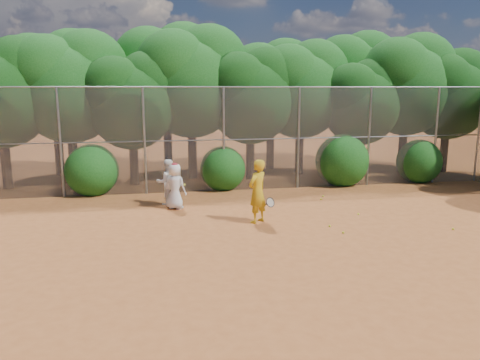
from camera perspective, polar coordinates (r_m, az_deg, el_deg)
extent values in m
plane|color=#A65525|center=(12.97, 6.39, -6.74)|extent=(80.00, 80.00, 0.00)
cylinder|color=gray|center=(18.23, -21.05, 4.23)|extent=(0.09, 0.09, 4.00)
cylinder|color=gray|center=(17.91, -11.56, 4.64)|extent=(0.09, 0.09, 4.00)
cylinder|color=gray|center=(18.10, -2.00, 4.92)|extent=(0.09, 0.09, 4.00)
cylinder|color=gray|center=(18.77, 7.14, 5.07)|extent=(0.09, 0.09, 4.00)
cylinder|color=gray|center=(19.87, 15.45, 5.09)|extent=(0.09, 0.09, 4.00)
cylinder|color=gray|center=(21.34, 22.76, 5.02)|extent=(0.09, 0.09, 4.00)
cylinder|color=gray|center=(18.16, 1.14, 11.27)|extent=(20.00, 0.05, 0.05)
cylinder|color=gray|center=(18.27, 1.12, 4.99)|extent=(20.00, 0.04, 0.04)
cube|color=slate|center=(18.27, 1.12, 4.99)|extent=(20.00, 0.02, 4.00)
cylinder|color=gray|center=(22.49, 27.05, 4.94)|extent=(0.09, 0.09, 4.00)
cylinder|color=black|center=(20.85, -26.67, 2.32)|extent=(0.38, 0.38, 2.38)
sphere|color=#0B330C|center=(20.66, -27.24, 8.72)|extent=(3.81, 3.81, 3.81)
sphere|color=#0B330C|center=(20.83, -25.14, 11.54)|extent=(3.05, 3.05, 3.05)
cylinder|color=black|center=(20.76, -19.67, 3.03)|extent=(0.38, 0.38, 2.52)
sphere|color=#134F15|center=(20.58, -20.13, 9.84)|extent=(4.03, 4.03, 4.03)
sphere|color=#134F15|center=(20.88, -17.90, 12.77)|extent=(3.23, 3.23, 3.23)
sphere|color=#134F15|center=(20.42, -22.42, 11.95)|extent=(3.02, 3.02, 3.02)
cylinder|color=black|center=(19.83, -12.81, 2.54)|extent=(0.36, 0.36, 2.17)
sphere|color=#0B330C|center=(19.64, -13.09, 8.68)|extent=(3.47, 3.47, 3.47)
sphere|color=#0B330C|center=(19.95, -11.12, 11.29)|extent=(2.78, 2.78, 2.78)
sphere|color=#0B330C|center=(19.40, -15.03, 10.62)|extent=(2.60, 2.60, 2.60)
cylinder|color=black|center=(20.83, -5.84, 3.85)|extent=(0.39, 0.39, 2.66)
sphere|color=#134F15|center=(20.66, -5.99, 11.03)|extent=(4.26, 4.26, 4.26)
sphere|color=#134F15|center=(21.19, -3.77, 13.95)|extent=(3.40, 3.40, 3.40)
sphere|color=#134F15|center=(20.31, -8.12, 13.38)|extent=(3.19, 3.19, 3.19)
cylinder|color=black|center=(20.62, 1.26, 3.28)|extent=(0.37, 0.37, 2.27)
sphere|color=#0B330C|center=(20.43, 1.29, 9.49)|extent=(3.64, 3.64, 3.64)
sphere|color=#0B330C|center=(20.93, 3.09, 12.01)|extent=(2.91, 2.91, 2.91)
sphere|color=#0B330C|center=(20.03, -0.37, 11.54)|extent=(2.73, 2.73, 2.73)
cylinder|color=black|center=(22.00, 7.25, 3.93)|extent=(0.38, 0.38, 2.45)
sphere|color=#134F15|center=(21.83, 7.40, 10.19)|extent=(3.92, 3.92, 3.92)
sphere|color=#134F15|center=(22.45, 9.11, 12.67)|extent=(3.14, 3.14, 3.14)
sphere|color=#134F15|center=(21.35, 5.91, 12.31)|extent=(2.94, 2.94, 2.94)
cylinder|color=black|center=(21.99, 14.26, 3.21)|extent=(0.36, 0.36, 2.10)
sphere|color=#0B330C|center=(21.81, 14.52, 8.57)|extent=(3.36, 3.36, 3.36)
sphere|color=#0B330C|center=(22.39, 15.85, 10.72)|extent=(2.69, 2.69, 2.69)
sphere|color=#0B330C|center=(21.33, 13.43, 10.38)|extent=(2.52, 2.52, 2.52)
cylinder|color=black|center=(23.63, 19.22, 4.06)|extent=(0.39, 0.39, 2.59)
sphere|color=#134F15|center=(23.47, 19.63, 10.22)|extent=(4.14, 4.14, 4.14)
sphere|color=#134F15|center=(24.26, 21.03, 12.59)|extent=(3.32, 3.32, 3.32)
sphere|color=#134F15|center=(22.86, 18.54, 12.36)|extent=(3.11, 3.11, 3.11)
cylinder|color=black|center=(24.44, 23.64, 3.64)|extent=(0.37, 0.37, 2.31)
sphere|color=#0B330C|center=(24.28, 24.06, 8.93)|extent=(3.70, 3.70, 3.70)
sphere|color=#0B330C|center=(25.00, 25.18, 11.01)|extent=(2.96, 2.96, 2.96)
sphere|color=#0B330C|center=(23.69, 23.27, 10.75)|extent=(2.77, 2.77, 2.77)
cylinder|color=black|center=(23.18, -21.24, 3.84)|extent=(0.39, 0.39, 2.62)
sphere|color=#134F15|center=(23.02, -21.70, 10.20)|extent=(4.20, 4.20, 4.20)
sphere|color=#134F15|center=(23.31, -19.61, 12.93)|extent=(3.36, 3.36, 3.36)
sphere|color=#134F15|center=(22.88, -23.85, 12.15)|extent=(3.15, 3.15, 3.15)
cylinder|color=black|center=(22.95, -8.78, 4.63)|extent=(0.40, 0.40, 2.80)
sphere|color=#134F15|center=(22.81, -8.99, 11.49)|extent=(4.48, 4.48, 4.48)
sphere|color=#134F15|center=(23.33, -6.84, 14.29)|extent=(3.58, 3.58, 3.58)
sphere|color=#134F15|center=(22.49, -11.10, 13.71)|extent=(3.36, 3.36, 3.36)
cylinder|color=black|center=(23.25, 3.70, 4.47)|extent=(0.38, 0.38, 2.52)
sphere|color=#134F15|center=(23.09, 3.78, 10.57)|extent=(4.03, 4.03, 4.03)
sphere|color=#134F15|center=(23.70, 5.51, 13.00)|extent=(3.23, 3.23, 3.23)
sphere|color=#134F15|center=(22.64, 2.22, 12.61)|extent=(3.02, 3.02, 3.02)
cylinder|color=black|center=(25.26, 13.36, 4.97)|extent=(0.40, 0.40, 2.73)
sphere|color=#134F15|center=(25.12, 13.64, 11.04)|extent=(4.37, 4.37, 4.37)
sphere|color=#134F15|center=(25.91, 15.17, 13.39)|extent=(3.49, 3.49, 3.49)
sphere|color=#134F15|center=(24.54, 12.38, 13.14)|extent=(3.28, 3.28, 3.28)
sphere|color=#134F15|center=(18.50, -17.63, 1.41)|extent=(2.00, 2.00, 2.00)
sphere|color=#134F15|center=(18.55, -2.11, 1.64)|extent=(1.80, 1.80, 1.80)
sphere|color=#134F15|center=(19.85, 12.34, 2.61)|extent=(2.20, 2.20, 2.20)
sphere|color=#134F15|center=(21.45, 20.99, 2.35)|extent=(1.90, 1.90, 1.90)
imported|color=gold|center=(13.88, 2.14, -1.39)|extent=(0.83, 0.80, 1.91)
torus|color=black|center=(13.84, 3.72, -2.74)|extent=(0.34, 0.26, 0.29)
cylinder|color=black|center=(14.01, 3.19, -2.94)|extent=(0.15, 0.26, 0.14)
imported|color=white|center=(15.63, -7.92, -0.77)|extent=(0.89, 0.82, 1.53)
ellipsoid|color=maroon|center=(15.49, -7.99, 1.85)|extent=(0.22, 0.22, 0.13)
sphere|color=yellow|center=(15.43, -6.78, -0.58)|extent=(0.07, 0.07, 0.07)
imported|color=white|center=(16.20, -8.80, -0.27)|extent=(0.85, 0.70, 1.58)
torus|color=black|center=(15.92, -7.69, -0.42)|extent=(0.31, 0.18, 0.28)
cylinder|color=black|center=(16.13, -7.74, -0.67)|extent=(0.04, 0.26, 0.17)
sphere|color=yellow|center=(15.37, 14.24, -4.03)|extent=(0.07, 0.07, 0.07)
sphere|color=yellow|center=(17.10, 9.87, -2.30)|extent=(0.07, 0.07, 0.07)
sphere|color=yellow|center=(13.89, 10.88, -5.51)|extent=(0.07, 0.07, 0.07)
sphere|color=yellow|center=(14.67, 24.54, -5.44)|extent=(0.07, 0.07, 0.07)
sphere|color=yellow|center=(13.35, 12.47, -6.26)|extent=(0.07, 0.07, 0.07)
sphere|color=yellow|center=(17.58, 10.09, -1.94)|extent=(0.07, 0.07, 0.07)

